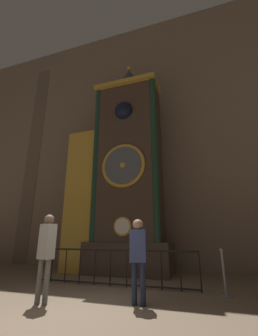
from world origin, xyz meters
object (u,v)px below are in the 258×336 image
(stanchion_post, at_px, (225,280))
(visitor_far, at_px, (138,251))
(clock_tower, at_px, (119,174))
(visitor_near, at_px, (46,248))

(stanchion_post, bearing_deg, visitor_far, -142.11)
(clock_tower, distance_m, visitor_far, 5.01)
(visitor_near, bearing_deg, visitor_far, 35.06)
(stanchion_post, bearing_deg, clock_tower, 146.68)
(clock_tower, distance_m, stanchion_post, 5.54)
(visitor_far, distance_m, stanchion_post, 2.27)
(clock_tower, bearing_deg, visitor_far, -63.05)
(visitor_near, height_order, stanchion_post, visitor_near)
(visitor_far, relative_size, stanchion_post, 1.60)
(visitor_near, distance_m, stanchion_post, 4.14)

